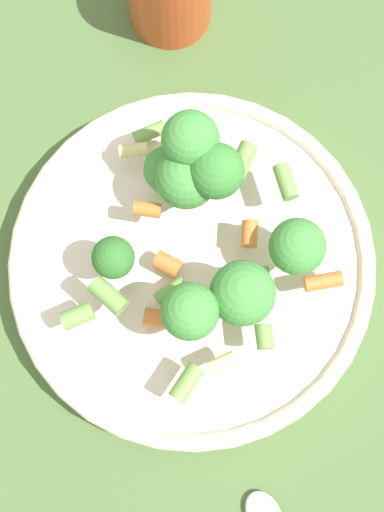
# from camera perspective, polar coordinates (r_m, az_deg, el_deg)

# --- Properties ---
(ground_plane) EXTENTS (3.00, 3.00, 0.00)m
(ground_plane) POSITION_cam_1_polar(r_m,az_deg,el_deg) (0.59, 0.00, -1.14)
(ground_plane) COLOR #4C6B38
(bowl) EXTENTS (0.29, 0.29, 0.04)m
(bowl) POSITION_cam_1_polar(r_m,az_deg,el_deg) (0.58, 0.00, -0.71)
(bowl) COLOR beige
(bowl) RESTS_ON ground_plane
(pasta_salad) EXTENTS (0.21, 0.21, 0.09)m
(pasta_salad) POSITION_cam_1_polar(r_m,az_deg,el_deg) (0.52, 1.29, 2.47)
(pasta_salad) COLOR #8CB766
(pasta_salad) RESTS_ON bowl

